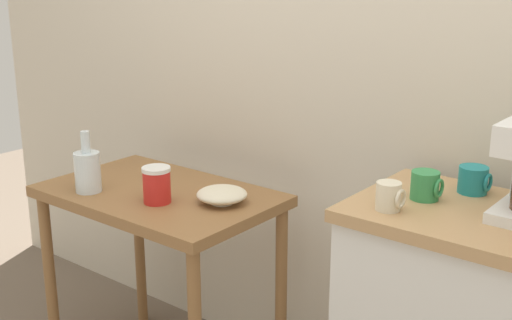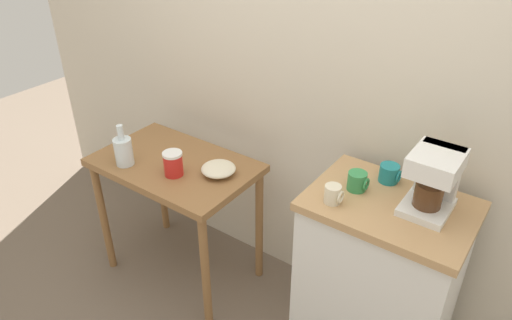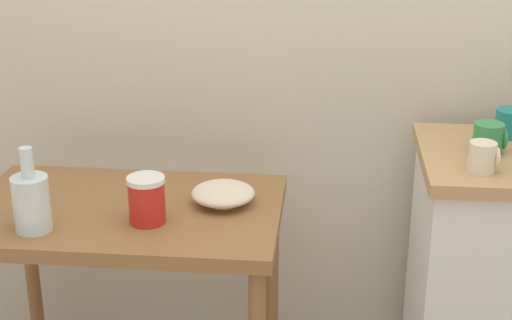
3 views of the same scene
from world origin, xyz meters
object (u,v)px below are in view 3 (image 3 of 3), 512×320
object	(u,v)px
mug_small_cream	(483,157)
mug_dark_teal	(511,123)
bowl_stoneware	(223,194)
glass_carafe_vase	(31,201)
mug_tall_green	(489,138)
canister_enamel	(147,200)

from	to	relation	value
mug_small_cream	mug_dark_teal	distance (m)	0.31
bowl_stoneware	glass_carafe_vase	world-z (taller)	glass_carafe_vase
bowl_stoneware	glass_carafe_vase	xyz separation A→B (m)	(-0.46, -0.21, 0.05)
mug_tall_green	mug_dark_teal	xyz separation A→B (m)	(0.09, 0.14, -0.00)
mug_dark_teal	mug_tall_green	bearing A→B (deg)	-121.84
canister_enamel	mug_small_cream	distance (m)	0.87
glass_carafe_vase	canister_enamel	size ratio (longest dim) A/B	1.77
canister_enamel	mug_dark_teal	bearing A→B (deg)	18.89
canister_enamel	mug_dark_teal	size ratio (longest dim) A/B	1.39
mug_dark_teal	bowl_stoneware	bearing A→B (deg)	-165.76
mug_small_cream	bowl_stoneware	bearing A→B (deg)	173.38
glass_carafe_vase	canister_enamel	distance (m)	0.29
mug_tall_green	bowl_stoneware	bearing A→B (deg)	-174.84
bowl_stoneware	mug_tall_green	distance (m)	0.73
glass_carafe_vase	mug_small_cream	distance (m)	1.15
mug_tall_green	mug_dark_teal	size ratio (longest dim) A/B	0.95
bowl_stoneware	mug_dark_teal	xyz separation A→B (m)	(0.80, 0.20, 0.16)
mug_small_cream	mug_dark_teal	bearing A→B (deg)	65.93
mug_small_cream	mug_tall_green	bearing A→B (deg)	74.49
mug_dark_teal	canister_enamel	bearing A→B (deg)	-161.11
glass_carafe_vase	mug_small_cream	bearing A→B (deg)	6.46
mug_tall_green	mug_small_cream	world-z (taller)	mug_tall_green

